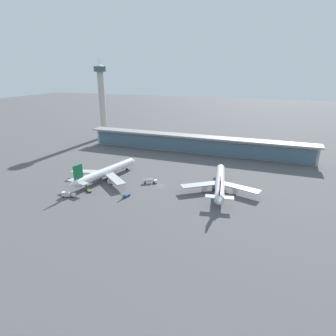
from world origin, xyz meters
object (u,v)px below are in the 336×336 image
(airliner_centre_stand, at_px, (220,183))
(service_truck_mid_apron_olive, at_px, (89,190))
(service_truck_under_wing_white, at_px, (150,181))
(control_tower, at_px, (102,96))
(service_truck_near_nose_blue, at_px, (126,196))
(service_truck_by_tail_white, at_px, (68,194))
(airliner_left_stand, at_px, (105,172))

(airliner_centre_stand, xyz_separation_m, service_truck_mid_apron_olive, (-72.40, -28.72, -4.22))
(service_truck_mid_apron_olive, bearing_deg, service_truck_under_wing_white, 40.42)
(service_truck_mid_apron_olive, distance_m, control_tower, 150.77)
(service_truck_near_nose_blue, height_order, control_tower, control_tower)
(service_truck_mid_apron_olive, height_order, control_tower, control_tower)
(service_truck_near_nose_blue, xyz_separation_m, service_truck_by_tail_white, (-30.96, -11.56, 0.88))
(service_truck_under_wing_white, distance_m, control_tower, 147.94)
(airliner_centre_stand, distance_m, service_truck_mid_apron_olive, 78.01)
(service_truck_near_nose_blue, height_order, service_truck_mid_apron_olive, same)
(service_truck_by_tail_white, bearing_deg, airliner_centre_stand, 26.53)
(airliner_left_stand, height_order, control_tower, control_tower)
(airliner_left_stand, relative_size, service_truck_under_wing_white, 6.94)
(airliner_centre_stand, distance_m, control_tower, 176.89)
(service_truck_near_nose_blue, relative_size, service_truck_under_wing_white, 0.81)
(service_truck_near_nose_blue, bearing_deg, service_truck_by_tail_white, -159.53)
(airliner_centre_stand, relative_size, service_truck_under_wing_white, 6.97)
(airliner_centre_stand, height_order, service_truck_under_wing_white, airliner_centre_stand)
(service_truck_under_wing_white, height_order, service_truck_by_tail_white, service_truck_by_tail_white)
(airliner_left_stand, bearing_deg, service_truck_under_wing_white, 8.02)
(service_truck_near_nose_blue, bearing_deg, control_tower, 126.89)
(control_tower, bearing_deg, airliner_centre_stand, -34.59)
(service_truck_near_nose_blue, relative_size, control_tower, 0.09)
(control_tower, bearing_deg, service_truck_by_tail_white, -65.20)
(airliner_left_stand, relative_size, service_truck_mid_apron_olive, 9.24)
(service_truck_under_wing_white, bearing_deg, airliner_left_stand, -171.98)
(airliner_centre_stand, relative_size, control_tower, 0.76)
(airliner_left_stand, distance_m, service_truck_by_tail_white, 31.41)
(service_truck_near_nose_blue, distance_m, service_truck_by_tail_white, 33.06)
(service_truck_mid_apron_olive, distance_m, service_truck_by_tail_white, 12.38)
(airliner_left_stand, distance_m, service_truck_mid_apron_olive, 20.68)
(airliner_left_stand, relative_size, airliner_centre_stand, 1.00)
(airliner_centre_stand, xyz_separation_m, service_truck_near_nose_blue, (-47.79, -27.76, -4.22))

